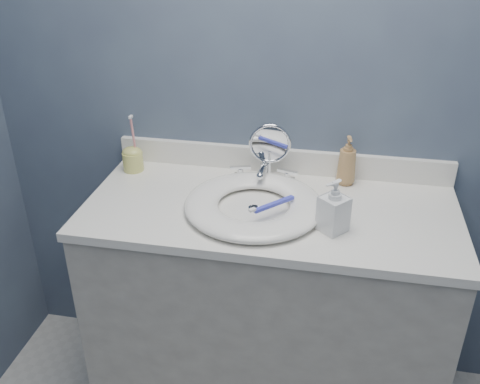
% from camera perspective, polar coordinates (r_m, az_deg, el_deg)
% --- Properties ---
extents(back_wall, '(2.20, 0.02, 2.40)m').
position_cam_1_polar(back_wall, '(1.87, 4.72, 11.16)').
color(back_wall, '#404B61').
rests_on(back_wall, ground).
extents(vanity_cabinet, '(1.20, 0.55, 0.85)m').
position_cam_1_polar(vanity_cabinet, '(2.02, 2.90, -12.80)').
color(vanity_cabinet, '#BAB6AA').
rests_on(vanity_cabinet, ground).
extents(countertop, '(1.22, 0.57, 0.03)m').
position_cam_1_polar(countertop, '(1.76, 3.24, -1.97)').
color(countertop, white).
rests_on(countertop, vanity_cabinet).
extents(backsplash, '(1.22, 0.02, 0.09)m').
position_cam_1_polar(backsplash, '(1.96, 4.37, 3.38)').
color(backsplash, white).
rests_on(backsplash, countertop).
extents(basin, '(0.45, 0.45, 0.04)m').
position_cam_1_polar(basin, '(1.72, 1.49, -1.33)').
color(basin, white).
rests_on(basin, countertop).
extents(drain, '(0.04, 0.04, 0.01)m').
position_cam_1_polar(drain, '(1.73, 1.48, -1.77)').
color(drain, silver).
rests_on(drain, countertop).
extents(faucet, '(0.25, 0.13, 0.07)m').
position_cam_1_polar(faucet, '(1.89, 2.49, 1.81)').
color(faucet, silver).
rests_on(faucet, countertop).
extents(makeup_mirror, '(0.15, 0.08, 0.22)m').
position_cam_1_polar(makeup_mirror, '(1.86, 3.19, 4.46)').
color(makeup_mirror, silver).
rests_on(makeup_mirror, countertop).
extents(soap_bottle_amber, '(0.08, 0.08, 0.18)m').
position_cam_1_polar(soap_bottle_amber, '(1.89, 11.36, 3.30)').
color(soap_bottle_amber, '#AB804D').
rests_on(soap_bottle_amber, countertop).
extents(soap_bottle_clear, '(0.11, 0.11, 0.17)m').
position_cam_1_polar(soap_bottle_clear, '(1.61, 10.00, -1.47)').
color(soap_bottle_clear, silver).
rests_on(soap_bottle_clear, countertop).
extents(toothbrush_holder, '(0.08, 0.08, 0.22)m').
position_cam_1_polar(toothbrush_holder, '(2.01, -11.37, 3.59)').
color(toothbrush_holder, '#CCCC66').
rests_on(toothbrush_holder, countertop).
extents(toothbrush_lying, '(0.13, 0.14, 0.02)m').
position_cam_1_polar(toothbrush_lying, '(1.67, 3.46, -1.37)').
color(toothbrush_lying, '#3B41D1').
rests_on(toothbrush_lying, basin).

